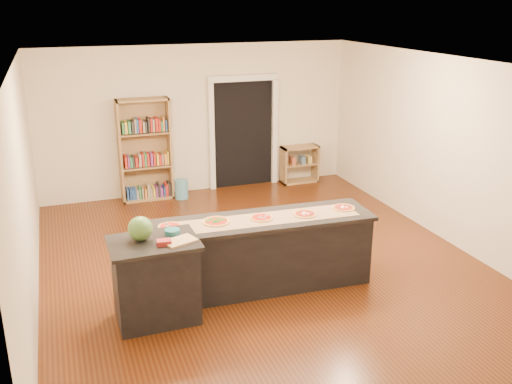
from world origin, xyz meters
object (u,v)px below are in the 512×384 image
object	(u,v)px
side_counter	(156,280)
watermelon	(140,229)
bookshelf	(145,150)
waste_bin	(181,189)
kitchen_island	(261,253)
low_shelf	(299,164)

from	to	relation	value
side_counter	watermelon	bearing A→B (deg)	147.19
bookshelf	waste_bin	world-z (taller)	bookshelf
bookshelf	watermelon	xyz separation A→B (m)	(-0.72, -4.22, 0.19)
kitchen_island	watermelon	xyz separation A→B (m)	(-1.55, -0.26, 0.66)
kitchen_island	low_shelf	size ratio (longest dim) A/B	3.81
side_counter	waste_bin	distance (m)	4.30
bookshelf	low_shelf	world-z (taller)	bookshelf
kitchen_island	waste_bin	distance (m)	3.79
kitchen_island	waste_bin	size ratio (longest dim) A/B	7.96
watermelon	kitchen_island	bearing A→B (deg)	9.68
low_shelf	watermelon	size ratio (longest dim) A/B	2.70
waste_bin	side_counter	bearing A→B (deg)	-106.34
low_shelf	waste_bin	world-z (taller)	low_shelf
waste_bin	bookshelf	bearing A→B (deg)	163.31
kitchen_island	side_counter	world-z (taller)	side_counter
low_shelf	watermelon	xyz separation A→B (m)	(-3.83, -4.22, 0.76)
bookshelf	waste_bin	bearing A→B (deg)	-16.69
kitchen_island	low_shelf	world-z (taller)	kitchen_island
bookshelf	watermelon	world-z (taller)	bookshelf
low_shelf	waste_bin	xyz separation A→B (m)	(-2.50, -0.19, -0.20)
kitchen_island	waste_bin	world-z (taller)	kitchen_island
low_shelf	watermelon	bearing A→B (deg)	-132.23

